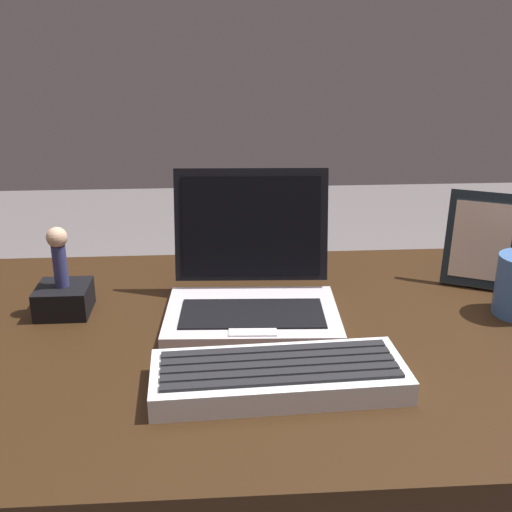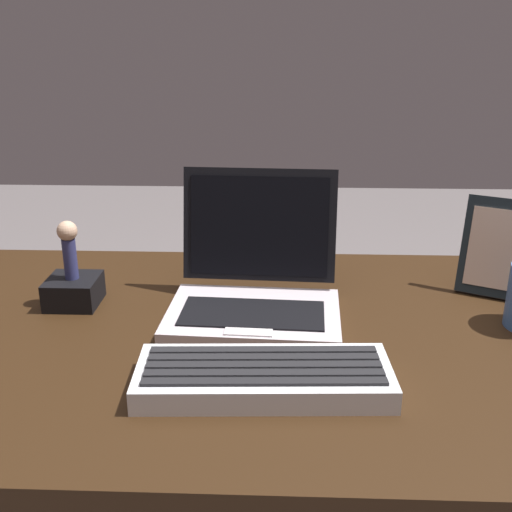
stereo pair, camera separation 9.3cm
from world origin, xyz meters
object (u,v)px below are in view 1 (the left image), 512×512
object	(u,v)px
laptop_front	(252,285)
photo_frame	(481,241)
external_keyboard	(279,376)
figurine_stand	(64,299)
figurine	(58,252)

from	to	relation	value
laptop_front	photo_frame	distance (m)	0.43
external_keyboard	figurine_stand	bearing A→B (deg)	142.65
laptop_front	figurine	bearing A→B (deg)	177.23
figurine_stand	laptop_front	bearing A→B (deg)	-2.77
figurine_stand	figurine	bearing A→B (deg)	0.00
photo_frame	figurine_stand	world-z (taller)	photo_frame
external_keyboard	photo_frame	size ratio (longest dim) A/B	1.95
photo_frame	figurine	size ratio (longest dim) A/B	1.71
external_keyboard	figurine	distance (m)	0.42
laptop_front	external_keyboard	distance (m)	0.24
photo_frame	figurine	world-z (taller)	photo_frame
laptop_front	external_keyboard	xyz separation A→B (m)	(0.02, -0.24, -0.03)
external_keyboard	figurine	world-z (taller)	figurine
photo_frame	figurine_stand	bearing A→B (deg)	-174.61
laptop_front	external_keyboard	world-z (taller)	laptop_front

